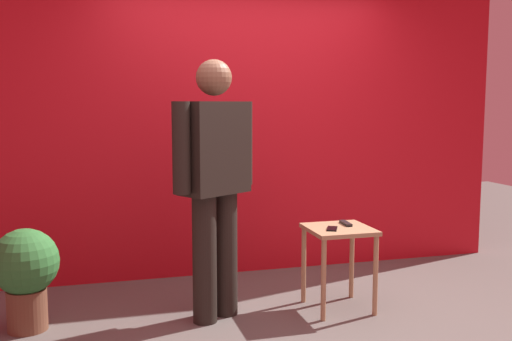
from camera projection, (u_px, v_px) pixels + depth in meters
name	position (u px, v px, depth m)	size (l,w,h in m)	color
ground_plane	(305.00, 330.00, 3.85)	(12.00, 12.00, 0.00)	#59544F
back_wall_red	(248.00, 91.00, 5.08)	(4.79, 0.12, 3.23)	red
standing_person	(215.00, 176.00, 3.96)	(0.66, 0.48, 1.80)	black
side_table	(339.00, 243.00, 4.21)	(0.46, 0.46, 0.61)	tan
cell_phone	(332.00, 229.00, 4.13)	(0.07, 0.14, 0.01)	black
tv_remote	(346.00, 223.00, 4.29)	(0.04, 0.17, 0.02)	black
potted_plant	(25.00, 271.00, 3.81)	(0.44, 0.44, 0.69)	brown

